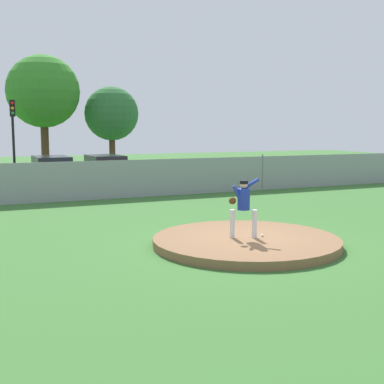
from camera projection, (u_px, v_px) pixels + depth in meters
ground_plane at (164, 211)px, 18.52m from camera, size 80.00×80.00×0.00m
asphalt_strip at (105, 187)px, 26.22m from camera, size 44.00×7.00×0.01m
pitchers_mound at (246, 241)px, 13.08m from camera, size 4.86×4.86×0.22m
pitcher_youth at (243, 203)px, 12.91m from camera, size 0.82×0.38×1.55m
baseball at (262, 235)px, 13.14m from camera, size 0.07×0.07×0.07m
chainlink_fence at (131, 179)px, 22.04m from camera, size 33.82×0.07×1.76m
parked_car_teal at (52, 174)px, 24.54m from camera, size 1.81×4.60×1.69m
parked_car_red at (105, 172)px, 26.06m from camera, size 1.90×4.58×1.65m
traffic_cone_orange at (169, 176)px, 29.33m from camera, size 0.40×0.40×0.55m
traffic_light_near at (13, 126)px, 27.68m from camera, size 0.28×0.46×4.57m
tree_bushy_near at (43, 92)px, 32.66m from camera, size 4.71×4.71×7.77m
tree_broad_left at (112, 114)px, 34.45m from camera, size 3.68×3.68×5.88m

